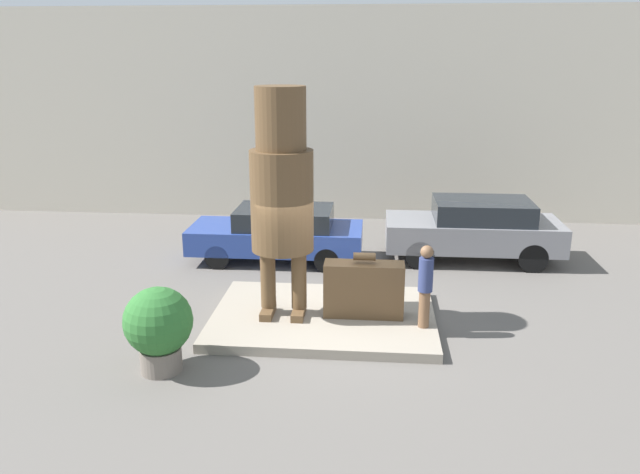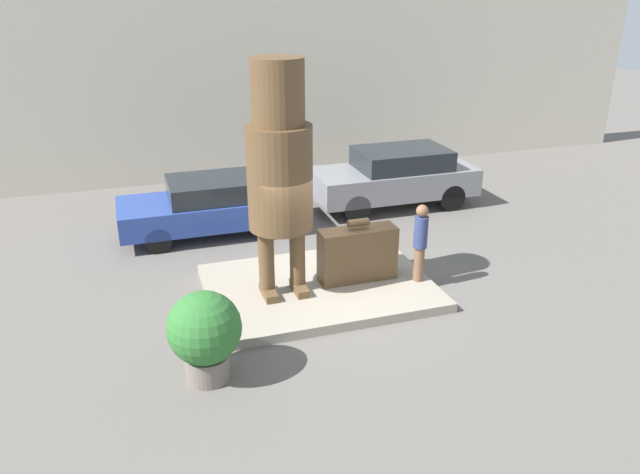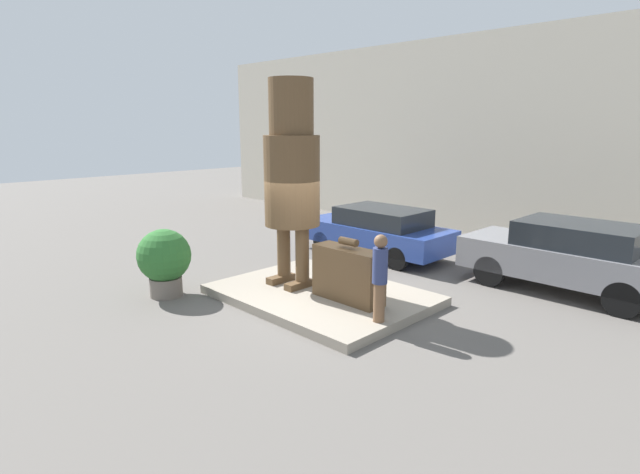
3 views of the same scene
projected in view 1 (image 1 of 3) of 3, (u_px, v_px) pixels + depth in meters
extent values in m
plane|color=#605B56|center=(324.00, 322.00, 12.45)|extent=(60.00, 60.00, 0.00)
cube|color=gray|center=(324.00, 317.00, 12.43)|extent=(4.39, 3.22, 0.19)
cube|color=beige|center=(346.00, 115.00, 19.65)|extent=(28.00, 0.60, 6.55)
cube|color=brown|center=(268.00, 312.00, 12.27)|extent=(0.23, 0.68, 0.15)
cube|color=brown|center=(299.00, 313.00, 12.22)|extent=(0.23, 0.68, 0.15)
cylinder|color=brown|center=(268.00, 278.00, 12.18)|extent=(0.30, 0.30, 1.19)
cylinder|color=brown|center=(299.00, 279.00, 12.13)|extent=(0.30, 0.30, 1.19)
cylinder|color=brown|center=(282.00, 201.00, 11.71)|extent=(1.19, 1.19, 1.92)
cylinder|color=brown|center=(281.00, 118.00, 11.28)|extent=(0.94, 0.94, 1.15)
cube|color=brown|center=(364.00, 289.00, 12.15)|extent=(1.55, 0.50, 1.08)
cylinder|color=brown|center=(365.00, 257.00, 11.96)|extent=(0.43, 0.15, 0.15)
cylinder|color=brown|center=(424.00, 309.00, 11.68)|extent=(0.21, 0.21, 0.72)
cylinder|color=navy|center=(426.00, 275.00, 11.49)|extent=(0.27, 0.27, 0.64)
sphere|color=brown|center=(427.00, 252.00, 11.37)|extent=(0.24, 0.24, 0.24)
cube|color=#284293|center=(276.00, 238.00, 15.99)|extent=(4.38, 1.77, 0.61)
cube|color=#1E2328|center=(284.00, 217.00, 15.82)|extent=(2.41, 1.59, 0.48)
cylinder|color=black|center=(217.00, 257.00, 15.44)|extent=(0.61, 0.18, 0.61)
cylinder|color=black|center=(232.00, 239.00, 16.95)|extent=(0.61, 0.18, 0.61)
cylinder|color=black|center=(327.00, 260.00, 15.21)|extent=(0.61, 0.18, 0.61)
cylinder|color=black|center=(331.00, 241.00, 16.72)|extent=(0.61, 0.18, 0.61)
cube|color=gray|center=(472.00, 233.00, 15.98)|extent=(4.40, 1.82, 0.71)
cube|color=#1E2328|center=(483.00, 210.00, 15.79)|extent=(2.42, 1.64, 0.52)
cylinder|color=black|center=(420.00, 255.00, 15.41)|extent=(0.72, 0.18, 0.72)
cylinder|color=black|center=(416.00, 236.00, 16.98)|extent=(0.72, 0.18, 0.72)
cylinder|color=black|center=(533.00, 258.00, 15.18)|extent=(0.72, 0.18, 0.72)
cylinder|color=black|center=(518.00, 239.00, 16.75)|extent=(0.72, 0.18, 0.72)
cylinder|color=#70665B|center=(161.00, 359.00, 10.48)|extent=(0.69, 0.69, 0.42)
sphere|color=#2D6B2D|center=(158.00, 321.00, 10.28)|extent=(1.15, 1.15, 1.15)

